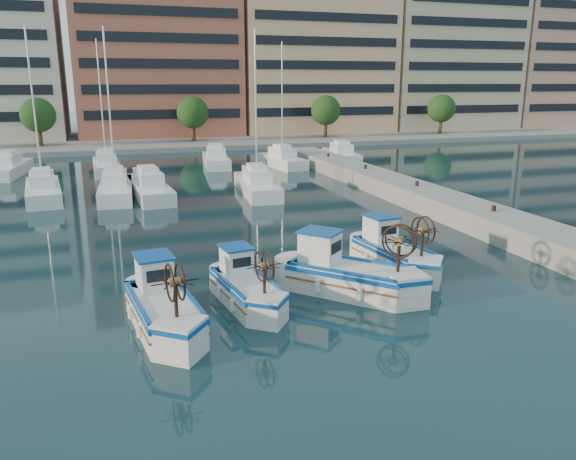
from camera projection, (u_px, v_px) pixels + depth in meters
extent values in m
plane|color=#183D40|center=(303.00, 299.00, 21.24)|extent=(300.00, 300.00, 0.00)
cube|color=gray|center=(470.00, 214.00, 32.29)|extent=(3.00, 60.00, 1.20)
cube|color=gray|center=(153.00, 135.00, 82.80)|extent=(180.00, 40.00, 0.60)
cube|color=#B05A44|center=(156.00, 43.00, 77.97)|extent=(22.00, 14.00, 25.00)
cube|color=black|center=(161.00, 40.00, 71.53)|extent=(20.24, 0.12, 22.50)
cube|color=#EFB584|center=(311.00, 57.00, 85.17)|extent=(23.00, 14.00, 22.00)
cube|color=black|center=(328.00, 55.00, 78.73)|extent=(21.16, 0.12, 19.80)
cube|color=#C9B48A|center=(443.00, 52.00, 91.73)|extent=(22.00, 14.00, 24.00)
cube|color=black|center=(469.00, 50.00, 85.29)|extent=(20.24, 0.12, 21.60)
cube|color=tan|center=(552.00, 57.00, 98.38)|extent=(21.00, 14.00, 23.00)
cylinder|color=#3F2B19|center=(40.00, 138.00, 65.92)|extent=(0.50, 0.50, 3.00)
sphere|color=#254E1B|center=(38.00, 115.00, 65.23)|extent=(4.00, 4.00, 4.00)
cylinder|color=#3F2B19|center=(194.00, 134.00, 71.26)|extent=(0.50, 0.50, 3.00)
sphere|color=#254E1B|center=(193.00, 112.00, 70.57)|extent=(4.00, 4.00, 4.00)
cylinder|color=#3F2B19|center=(325.00, 130.00, 76.59)|extent=(0.50, 0.50, 3.00)
sphere|color=#254E1B|center=(326.00, 110.00, 75.90)|extent=(4.00, 4.00, 4.00)
cylinder|color=#3F2B19|center=(440.00, 127.00, 81.92)|extent=(0.50, 0.50, 3.00)
sphere|color=#254E1B|center=(441.00, 108.00, 81.23)|extent=(4.00, 4.00, 4.00)
cube|color=white|center=(43.00, 192.00, 39.19)|extent=(3.01, 8.31, 1.00)
cylinder|color=silver|center=(34.00, 112.00, 37.78)|extent=(0.12, 0.12, 11.00)
cube|color=white|center=(116.00, 191.00, 39.69)|extent=(2.58, 8.07, 1.00)
cylinder|color=silver|center=(110.00, 111.00, 38.28)|extent=(0.12, 0.12, 11.00)
cube|color=white|center=(149.00, 189.00, 40.14)|extent=(2.89, 9.26, 1.00)
cube|color=white|center=(257.00, 187.00, 41.14)|extent=(2.89, 8.63, 1.00)
cylinder|color=silver|center=(256.00, 110.00, 39.73)|extent=(0.12, 0.12, 11.00)
cube|color=white|center=(9.00, 170.00, 49.06)|extent=(3.14, 8.40, 1.00)
cube|color=white|center=(107.00, 167.00, 50.53)|extent=(2.47, 7.96, 1.00)
cylinder|color=silver|center=(101.00, 105.00, 49.12)|extent=(0.12, 0.12, 11.00)
cube|color=white|center=(216.00, 161.00, 54.52)|extent=(2.99, 7.63, 1.00)
cube|color=white|center=(282.00, 162.00, 54.09)|extent=(3.10, 7.34, 1.00)
cylinder|color=silver|center=(282.00, 103.00, 52.68)|extent=(0.12, 0.12, 11.00)
cube|color=white|center=(341.00, 156.00, 57.87)|extent=(3.15, 7.84, 1.00)
cube|color=silver|center=(164.00, 314.00, 18.56)|extent=(2.31, 4.40, 1.05)
cube|color=#0B4696|center=(164.00, 303.00, 18.45)|extent=(2.38, 4.53, 0.16)
cube|color=#1936C5|center=(164.00, 305.00, 18.47)|extent=(1.86, 3.93, 0.06)
cube|color=white|center=(155.00, 273.00, 19.33)|extent=(1.25, 1.43, 1.10)
cube|color=#0B4696|center=(153.00, 256.00, 19.18)|extent=(1.42, 1.60, 0.08)
cylinder|color=#331E14|center=(176.00, 302.00, 16.69)|extent=(0.12, 0.12, 1.16)
cylinder|color=brown|center=(175.00, 282.00, 16.53)|extent=(0.35, 0.32, 0.28)
torus|color=#331E14|center=(170.00, 283.00, 16.47)|extent=(0.21, 1.17, 1.17)
torus|color=#331E14|center=(180.00, 281.00, 16.59)|extent=(0.21, 1.17, 1.17)
cube|color=silver|center=(247.00, 293.00, 20.58)|extent=(2.10, 3.91, 0.93)
cube|color=#0B4696|center=(247.00, 284.00, 20.49)|extent=(2.16, 4.03, 0.14)
cube|color=#1936C5|center=(247.00, 285.00, 20.50)|extent=(1.70, 3.49, 0.05)
cube|color=white|center=(236.00, 260.00, 21.26)|extent=(1.13, 1.28, 0.98)
cube|color=#0B4696|center=(236.00, 247.00, 21.12)|extent=(1.28, 1.43, 0.07)
cylinder|color=#331E14|center=(264.00, 281.00, 18.94)|extent=(0.11, 0.11, 1.03)
cylinder|color=brown|center=(264.00, 266.00, 18.80)|extent=(0.32, 0.29, 0.25)
torus|color=#331E14|center=(261.00, 267.00, 18.74)|extent=(0.21, 1.04, 1.04)
torus|color=#331E14|center=(268.00, 265.00, 18.85)|extent=(0.21, 1.04, 1.04)
cube|color=silver|center=(349.00, 280.00, 21.65)|extent=(4.44, 4.58, 1.12)
cube|color=#0B4696|center=(349.00, 270.00, 21.54)|extent=(4.57, 4.71, 0.17)
cube|color=#1936C5|center=(349.00, 271.00, 21.56)|extent=(3.83, 3.96, 0.06)
cube|color=white|center=(320.00, 247.00, 21.96)|extent=(1.80, 1.81, 1.17)
cube|color=#0B4696|center=(320.00, 231.00, 21.80)|extent=(2.02, 2.03, 0.09)
cylinder|color=#331E14|center=(398.00, 259.00, 20.44)|extent=(0.13, 0.13, 1.23)
cylinder|color=brown|center=(399.00, 241.00, 20.28)|extent=(0.45, 0.45, 0.30)
torus|color=#331E14|center=(398.00, 242.00, 20.14)|extent=(0.90, 0.96, 1.24)
torus|color=#331E14|center=(401.00, 240.00, 20.41)|extent=(0.90, 0.96, 1.24)
cube|color=silver|center=(395.00, 258.00, 24.43)|extent=(2.29, 4.32, 1.03)
cube|color=#0B4696|center=(395.00, 250.00, 24.33)|extent=(2.35, 4.45, 0.16)
cube|color=#1936C5|center=(395.00, 251.00, 24.34)|extent=(1.85, 3.86, 0.06)
cube|color=white|center=(380.00, 229.00, 25.19)|extent=(1.24, 1.41, 1.08)
cube|color=#0B4696|center=(381.00, 216.00, 25.04)|extent=(1.40, 1.57, 0.08)
cylinder|color=#331E14|center=(422.00, 245.00, 22.60)|extent=(0.12, 0.12, 1.14)
cylinder|color=brown|center=(423.00, 230.00, 22.45)|extent=(0.35, 0.31, 0.28)
torus|color=#331E14|center=(420.00, 231.00, 22.38)|extent=(0.22, 1.15, 1.15)
torus|color=#331E14|center=(426.00, 230.00, 22.51)|extent=(0.22, 1.15, 1.15)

